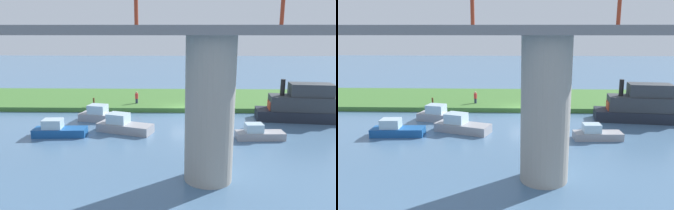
% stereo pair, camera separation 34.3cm
% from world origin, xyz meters
% --- Properties ---
extents(ground_plane, '(160.00, 160.00, 0.00)m').
position_xyz_m(ground_plane, '(0.00, 0.00, 0.00)').
color(ground_plane, '#4C7093').
extents(grassy_bank, '(80.00, 12.00, 0.50)m').
position_xyz_m(grassy_bank, '(0.00, -6.00, 0.25)').
color(grassy_bank, '#427533').
rests_on(grassy_bank, ground).
extents(bridge_pylon, '(2.84, 2.84, 8.52)m').
position_xyz_m(bridge_pylon, '(-1.16, 16.25, 4.26)').
color(bridge_pylon, '#9E998E').
rests_on(bridge_pylon, ground).
extents(bridge_span, '(61.16, 4.30, 3.25)m').
position_xyz_m(bridge_span, '(-1.16, 16.23, 9.02)').
color(bridge_span, slate).
rests_on(bridge_span, bridge_pylon).
extents(person_on_bank, '(0.50, 0.50, 1.39)m').
position_xyz_m(person_on_bank, '(5.29, -2.42, 1.20)').
color(person_on_bank, '#2D334C').
rests_on(person_on_bank, grassy_bank).
extents(mooring_post, '(0.20, 0.20, 0.91)m').
position_xyz_m(mooring_post, '(9.89, -0.94, 0.95)').
color(mooring_post, brown).
rests_on(mooring_post, grassy_bank).
extents(motorboat_red, '(8.22, 3.57, 4.07)m').
position_xyz_m(motorboat_red, '(-11.53, 2.79, 1.51)').
color(motorboat_red, '#1E232D').
rests_on(motorboat_red, ground).
extents(skiff_small, '(5.03, 2.70, 1.59)m').
position_xyz_m(skiff_small, '(8.00, 3.39, 0.57)').
color(skiff_small, '#99999E').
rests_on(skiff_small, ground).
extents(motorboat_white, '(3.98, 1.55, 1.31)m').
position_xyz_m(motorboat_white, '(-6.02, 8.60, 0.47)').
color(motorboat_white, '#99999E').
rests_on(motorboat_white, ground).
extents(pontoon_yellow, '(4.44, 1.78, 1.46)m').
position_xyz_m(pontoon_yellow, '(10.70, 8.21, 0.52)').
color(pontoon_yellow, '#195199').
rests_on(pontoon_yellow, ground).
extents(houseboat_blue, '(5.16, 3.21, 1.62)m').
position_xyz_m(houseboat_blue, '(5.38, 6.93, 0.58)').
color(houseboat_blue, '#99999E').
rests_on(houseboat_blue, ground).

